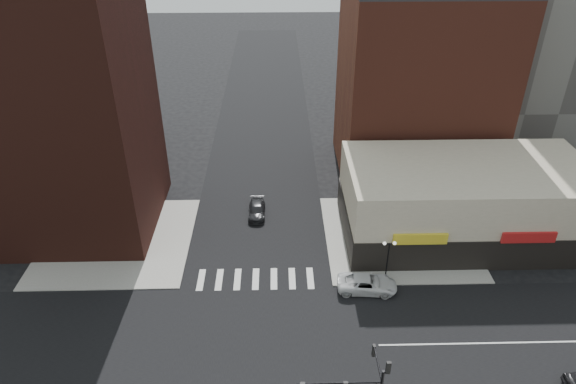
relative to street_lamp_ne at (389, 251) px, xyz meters
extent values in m
plane|color=black|center=(-12.00, -8.00, -3.29)|extent=(240.00, 240.00, 0.00)
cube|color=black|center=(-12.00, -8.00, -3.28)|extent=(200.00, 14.00, 0.02)
cube|color=black|center=(-12.00, -8.00, -3.28)|extent=(14.00, 200.00, 0.02)
cube|color=gray|center=(-26.50, 6.50, -3.23)|extent=(15.00, 15.00, 0.12)
cube|color=gray|center=(2.50, 6.50, -3.23)|extent=(15.00, 15.00, 0.12)
cube|color=#3B1A13|center=(-31.00, 10.50, 9.21)|extent=(16.00, 15.00, 25.00)
cube|color=#3B1A13|center=(-44.00, 26.00, 2.71)|extent=(20.00, 18.00, 12.00)
cube|color=maroon|center=(7.00, 21.50, 7.71)|extent=(18.00, 15.00, 22.00)
cube|color=beige|center=(9.00, 7.00, 0.71)|extent=(24.00, 12.00, 8.00)
cube|color=black|center=(9.00, 7.00, -1.59)|extent=(24.20, 12.20, 3.40)
cylinder|color=black|center=(-6.40, -16.20, 2.71)|extent=(5.20, 0.11, 0.11)
cylinder|color=black|center=(-3.80, -14.70, 2.71)|extent=(0.11, 3.00, 0.11)
sphere|color=red|center=(-6.00, -16.20, 2.61)|extent=(0.16, 0.16, 0.16)
cube|color=black|center=(-3.80, -13.40, 2.31)|extent=(0.18, 0.28, 0.95)
sphere|color=red|center=(-3.80, -13.40, 2.61)|extent=(0.16, 0.16, 0.16)
cube|color=black|center=(-3.55, -16.20, 4.01)|extent=(0.28, 0.18, 0.95)
sphere|color=red|center=(-3.55, -16.20, 4.31)|extent=(0.16, 0.16, 0.16)
cylinder|color=black|center=(0.00, 0.00, -1.17)|extent=(0.11, 0.11, 4.00)
cylinder|color=black|center=(0.00, 0.00, 0.73)|extent=(0.90, 0.06, 0.06)
sphere|color=white|center=(-0.45, 0.00, 0.83)|extent=(0.32, 0.32, 0.32)
sphere|color=white|center=(0.45, 0.00, 0.83)|extent=(0.32, 0.32, 0.32)
imported|color=silver|center=(-1.99, -1.50, -2.54)|extent=(5.57, 2.91, 1.50)
imported|color=black|center=(-12.28, 10.93, -2.65)|extent=(1.84, 4.46, 1.29)
camera|label=1|loc=(-9.96, -36.42, 28.66)|focal=32.00mm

